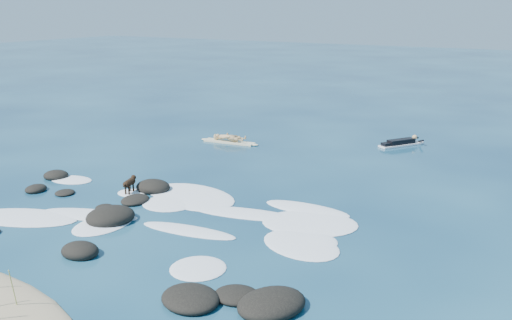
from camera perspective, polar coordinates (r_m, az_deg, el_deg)
The scene contains 6 objects.
ground at distance 19.89m, azimuth -9.77°, elevation -4.53°, with size 160.00×160.00×0.00m, color #0A2642.
reef_rocks at distance 17.72m, azimuth -13.81°, elevation -6.89°, with size 14.68×7.38×0.60m.
breaking_foam at distance 19.02m, azimuth -6.42°, elevation -5.30°, with size 13.02×7.42×0.12m.
standing_surfer_rig at distance 28.28m, azimuth -2.71°, elevation 3.12°, with size 3.16×0.82×1.80m.
paddling_surfer_rig at distance 28.70m, azimuth 14.35°, elevation 1.70°, with size 1.87×2.40×0.46m.
dog at distance 21.19m, azimuth -12.51°, elevation -2.21°, with size 0.44×0.99×0.65m.
Camera 1 is at (12.26, -14.17, 6.68)m, focal length 40.00 mm.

